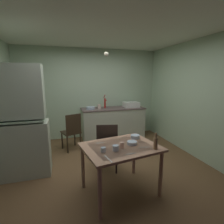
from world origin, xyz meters
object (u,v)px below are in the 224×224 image
(mixing_bowl_counter, at_px, (91,108))
(serving_bowl_wide, at_px, (132,143))
(mug_tall, at_px, (103,150))
(hand_pump, at_px, (105,102))
(hutch_cabinet, at_px, (20,126))
(glass_bottle, at_px, (156,143))
(sink_basin, at_px, (131,104))
(chair_by_counter, at_px, (72,131))
(dining_table, at_px, (120,152))
(chair_far_side, at_px, (107,146))

(mixing_bowl_counter, bearing_deg, serving_bowl_wide, -84.03)
(serving_bowl_wide, height_order, mug_tall, mug_tall)
(serving_bowl_wide, bearing_deg, hand_pump, 85.65)
(hutch_cabinet, height_order, glass_bottle, hutch_cabinet)
(sink_basin, distance_m, chair_by_counter, 1.95)
(dining_table, height_order, mug_tall, mug_tall)
(serving_bowl_wide, distance_m, mug_tall, 0.51)
(dining_table, bearing_deg, chair_far_side, 93.97)
(mug_tall, bearing_deg, glass_bottle, -8.58)
(mixing_bowl_counter, height_order, chair_by_counter, mixing_bowl_counter)
(dining_table, bearing_deg, hand_pump, 81.32)
(mixing_bowl_counter, relative_size, chair_far_side, 0.25)
(chair_far_side, height_order, glass_bottle, glass_bottle)
(hutch_cabinet, distance_m, dining_table, 1.83)
(hand_pump, relative_size, chair_far_side, 0.41)
(dining_table, distance_m, mug_tall, 0.35)
(dining_table, relative_size, mug_tall, 17.60)
(sink_basin, height_order, chair_by_counter, sink_basin)
(hand_pump, height_order, chair_far_side, hand_pump)
(sink_basin, xyz_separation_m, mug_tall, (-1.47, -2.57, -0.19))
(hutch_cabinet, height_order, hand_pump, hutch_cabinet)
(chair_far_side, bearing_deg, dining_table, -86.03)
(dining_table, height_order, chair_far_side, chair_far_side)
(hutch_cabinet, height_order, chair_far_side, hutch_cabinet)
(mug_tall, bearing_deg, chair_far_side, 72.14)
(sink_basin, relative_size, serving_bowl_wide, 2.92)
(chair_by_counter, height_order, serving_bowl_wide, chair_by_counter)
(chair_by_counter, bearing_deg, glass_bottle, -63.07)
(hutch_cabinet, height_order, chair_by_counter, hutch_cabinet)
(mug_tall, bearing_deg, dining_table, 24.11)
(mixing_bowl_counter, distance_m, mug_tall, 2.54)
(chair_by_counter, xyz_separation_m, glass_bottle, (1.06, -2.09, 0.36))
(glass_bottle, bearing_deg, chair_far_side, 118.76)
(hutch_cabinet, distance_m, mug_tall, 1.65)
(hutch_cabinet, bearing_deg, dining_table, -31.86)
(sink_basin, relative_size, mixing_bowl_counter, 1.85)
(sink_basin, xyz_separation_m, mixing_bowl_counter, (-1.23, -0.05, -0.04))
(serving_bowl_wide, height_order, glass_bottle, glass_bottle)
(hutch_cabinet, bearing_deg, glass_bottle, -31.19)
(hutch_cabinet, relative_size, chair_far_side, 2.10)
(hand_pump, relative_size, serving_bowl_wide, 2.59)
(hand_pump, height_order, dining_table, hand_pump)
(sink_basin, height_order, mixing_bowl_counter, sink_basin)
(hutch_cabinet, bearing_deg, chair_by_counter, 44.08)
(hutch_cabinet, relative_size, serving_bowl_wide, 13.25)
(chair_by_counter, bearing_deg, sink_basin, 18.50)
(hand_pump, bearing_deg, serving_bowl_wide, -94.35)
(sink_basin, xyz_separation_m, glass_bottle, (-0.73, -2.69, -0.12))
(dining_table, bearing_deg, serving_bowl_wide, 3.73)
(serving_bowl_wide, bearing_deg, dining_table, -176.27)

